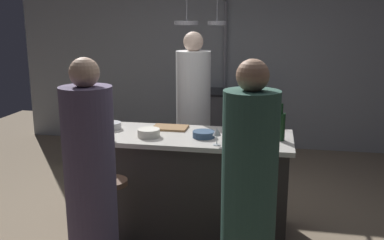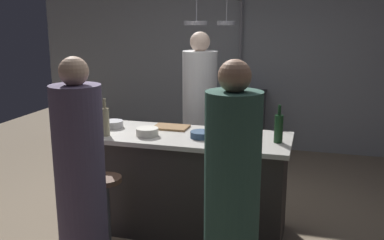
# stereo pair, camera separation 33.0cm
# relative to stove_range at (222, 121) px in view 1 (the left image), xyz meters

# --- Properties ---
(ground_plane) EXTENTS (9.00, 9.00, 0.00)m
(ground_plane) POSITION_rel_stove_range_xyz_m (0.00, -2.45, -0.45)
(ground_plane) COLOR gray
(back_wall) EXTENTS (6.40, 0.16, 2.60)m
(back_wall) POSITION_rel_stove_range_xyz_m (0.00, 0.40, 0.85)
(back_wall) COLOR #9EA3A8
(back_wall) RESTS_ON ground_plane
(kitchen_island) EXTENTS (1.80, 0.72, 0.90)m
(kitchen_island) POSITION_rel_stove_range_xyz_m (0.00, -2.45, 0.01)
(kitchen_island) COLOR #332D2B
(kitchen_island) RESTS_ON ground_plane
(stove_range) EXTENTS (0.80, 0.64, 0.89)m
(stove_range) POSITION_rel_stove_range_xyz_m (0.00, 0.00, 0.00)
(stove_range) COLOR #47474C
(stove_range) RESTS_ON ground_plane
(chef) EXTENTS (0.37, 0.37, 1.76)m
(chef) POSITION_rel_stove_range_xyz_m (-0.14, -1.51, 0.37)
(chef) COLOR white
(chef) RESTS_ON ground_plane
(bar_stool_right) EXTENTS (0.28, 0.28, 0.68)m
(bar_stool_right) POSITION_rel_stove_range_xyz_m (0.54, -3.07, -0.07)
(bar_stool_right) COLOR #4C4C51
(bar_stool_right) RESTS_ON ground_plane
(guest_right) EXTENTS (0.35, 0.35, 1.67)m
(guest_right) POSITION_rel_stove_range_xyz_m (0.59, -3.45, 0.33)
(guest_right) COLOR #33594C
(guest_right) RESTS_ON ground_plane
(bar_stool_left) EXTENTS (0.28, 0.28, 0.68)m
(bar_stool_left) POSITION_rel_stove_range_xyz_m (-0.49, -3.07, -0.07)
(bar_stool_left) COLOR #4C4C51
(bar_stool_left) RESTS_ON ground_plane
(guest_left) EXTENTS (0.35, 0.35, 1.65)m
(guest_left) POSITION_rel_stove_range_xyz_m (-0.49, -3.43, 0.32)
(guest_left) COLOR #594C6B
(guest_left) RESTS_ON ground_plane
(overhead_pot_rack) EXTENTS (0.59, 1.49, 2.17)m
(overhead_pot_rack) POSITION_rel_stove_range_xyz_m (-0.08, -0.50, 1.17)
(overhead_pot_rack) COLOR gray
(overhead_pot_rack) RESTS_ON ground_plane
(potted_plant) EXTENTS (0.36, 0.36, 0.52)m
(potted_plant) POSITION_rel_stove_range_xyz_m (-1.67, -0.96, -0.15)
(potted_plant) COLOR brown
(potted_plant) RESTS_ON ground_plane
(cutting_board) EXTENTS (0.32, 0.22, 0.02)m
(cutting_board) POSITION_rel_stove_range_xyz_m (-0.22, -2.26, 0.46)
(cutting_board) COLOR #997047
(cutting_board) RESTS_ON kitchen_island
(pepper_mill) EXTENTS (0.05, 0.05, 0.21)m
(pepper_mill) POSITION_rel_stove_range_xyz_m (0.48, -2.41, 0.56)
(pepper_mill) COLOR #382319
(pepper_mill) RESTS_ON kitchen_island
(wine_bottle_white) EXTENTS (0.07, 0.07, 0.33)m
(wine_bottle_white) POSITION_rel_stove_range_xyz_m (-0.68, -2.66, 0.58)
(wine_bottle_white) COLOR gray
(wine_bottle_white) RESTS_ON kitchen_island
(wine_bottle_dark) EXTENTS (0.07, 0.07, 0.29)m
(wine_bottle_dark) POSITION_rel_stove_range_xyz_m (0.38, -2.69, 0.56)
(wine_bottle_dark) COLOR black
(wine_bottle_dark) RESTS_ON kitchen_island
(wine_bottle_red) EXTENTS (0.07, 0.07, 0.31)m
(wine_bottle_red) POSITION_rel_stove_range_xyz_m (0.79, -2.47, 0.58)
(wine_bottle_red) COLOR #143319
(wine_bottle_red) RESTS_ON kitchen_island
(wine_glass_near_left_guest) EXTENTS (0.07, 0.07, 0.15)m
(wine_glass_near_left_guest) POSITION_rel_stove_range_xyz_m (0.28, -2.71, 0.56)
(wine_glass_near_left_guest) COLOR silver
(wine_glass_near_left_guest) RESTS_ON kitchen_island
(wine_glass_near_right_guest) EXTENTS (0.07, 0.07, 0.15)m
(wine_glass_near_right_guest) POSITION_rel_stove_range_xyz_m (0.37, -2.44, 0.56)
(wine_glass_near_right_guest) COLOR silver
(wine_glass_near_right_guest) RESTS_ON kitchen_island
(wine_glass_by_chef) EXTENTS (0.07, 0.07, 0.15)m
(wine_glass_by_chef) POSITION_rel_stove_range_xyz_m (0.42, -2.20, 0.56)
(wine_glass_by_chef) COLOR silver
(wine_glass_by_chef) RESTS_ON kitchen_island
(mixing_bowl_steel) EXTENTS (0.19, 0.19, 0.06)m
(mixing_bowl_steel) POSITION_rel_stove_range_xyz_m (-0.75, -2.38, 0.48)
(mixing_bowl_steel) COLOR #B7B7BC
(mixing_bowl_steel) RESTS_ON kitchen_island
(mixing_bowl_blue) EXTENTS (0.19, 0.19, 0.06)m
(mixing_bowl_blue) POSITION_rel_stove_range_xyz_m (0.14, -2.51, 0.48)
(mixing_bowl_blue) COLOR #334C6B
(mixing_bowl_blue) RESTS_ON kitchen_island
(mixing_bowl_ceramic) EXTENTS (0.19, 0.19, 0.07)m
(mixing_bowl_ceramic) POSITION_rel_stove_range_xyz_m (-0.33, -2.57, 0.49)
(mixing_bowl_ceramic) COLOR silver
(mixing_bowl_ceramic) RESTS_ON kitchen_island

